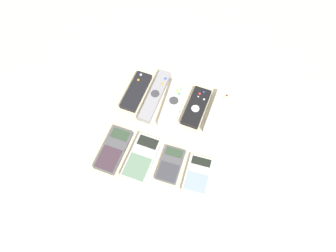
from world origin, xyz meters
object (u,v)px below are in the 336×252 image
remote_1 (155,96)px  remote_0 (136,91)px  remote_3 (196,107)px  remote_4 (219,112)px  calculator_3 (198,174)px  calculator_1 (142,158)px  calculator_0 (114,150)px  calculator_2 (171,164)px  remote_2 (174,103)px

remote_1 → remote_0: bearing=-177.2°
remote_0 → remote_3: 0.22m
remote_1 → remote_4: remote_4 is taller
remote_0 → calculator_3: size_ratio=1.32×
remote_4 → calculator_1: 0.30m
remote_1 → calculator_0: bearing=-102.3°
calculator_1 → calculator_3: size_ratio=1.30×
remote_4 → remote_1: bearing=-177.1°
remote_4 → calculator_2: size_ratio=1.45×
remote_4 → calculator_3: (-0.01, -0.23, -0.01)m
calculator_1 → calculator_2: 0.09m
remote_0 → remote_4: 0.30m
remote_4 → calculator_1: remote_4 is taller
remote_2 → calculator_0: 0.26m
remote_1 → remote_4: size_ratio=1.26×
remote_0 → calculator_1: size_ratio=1.01×
remote_1 → calculator_2: bearing=-58.3°
remote_0 → calculator_3: bearing=-35.7°
calculator_2 → calculator_0: bearing=-178.0°
remote_3 → calculator_1: (-0.11, -0.23, 0.00)m
calculator_2 → remote_1: bearing=119.1°
remote_1 → calculator_2: size_ratio=1.83×
remote_1 → calculator_0: remote_1 is taller
calculator_0 → calculator_3: calculator_0 is taller
remote_1 → calculator_3: size_ratio=1.75×
remote_1 → remote_4: bearing=2.4°
remote_1 → calculator_2: 0.26m
remote_0 → calculator_1: bearing=-62.8°
remote_4 → calculator_0: (-0.29, -0.23, -0.00)m
remote_4 → calculator_3: bearing=-89.6°
calculator_1 → calculator_2: size_ratio=1.36×
remote_0 → remote_4: (0.30, 0.00, 0.00)m
remote_0 → calculator_1: same height
remote_4 → calculator_1: size_ratio=1.07×
calculator_1 → calculator_3: (0.18, 0.00, -0.00)m
remote_3 → remote_4: bearing=3.6°
remote_4 → calculator_3: remote_4 is taller
calculator_2 → remote_0: bearing=130.9°
remote_3 → remote_2: bearing=-169.1°
remote_0 → calculator_0: size_ratio=1.02×
calculator_2 → calculator_3: 0.09m
remote_0 → remote_2: remote_2 is taller
remote_2 → calculator_1: size_ratio=1.18×
remote_1 → remote_2: bearing=-5.9°
calculator_0 → remote_4: bearing=41.6°
remote_1 → calculator_3: bearing=-44.4°
remote_3 → remote_0: bearing=-176.4°
remote_0 → calculator_3: 0.37m
remote_1 → remote_4: (0.23, 0.00, 0.00)m
remote_3 → calculator_0: remote_3 is taller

